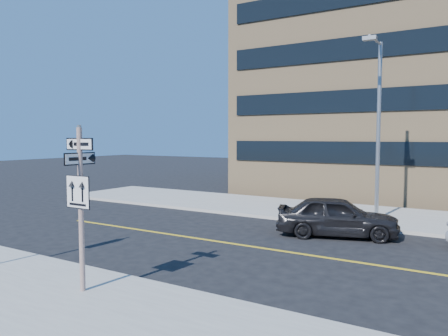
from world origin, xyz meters
The scene contains 5 objects.
ground centered at (0.00, 0.00, 0.00)m, with size 120.00×120.00×0.00m, color black.
sign_pole centered at (0.00, -2.51, 2.44)m, with size 0.92×0.92×4.06m.
parked_car_a centered at (3.33, 7.20, 0.80)m, with size 4.68×1.88×1.59m, color black.
streetlight_a centered at (4.00, 10.76, 4.76)m, with size 0.55×2.25×8.00m.
building_brick centered at (2.00, 25.00, 9.00)m, with size 18.00×18.00×18.00m, color tan.
Camera 1 is at (8.46, -9.60, 3.93)m, focal length 35.00 mm.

